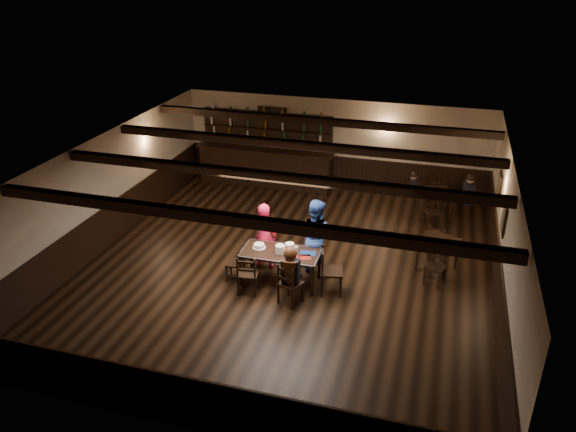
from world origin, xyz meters
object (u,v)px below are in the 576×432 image
(chair_near_right, at_px, (288,282))
(cake, at_px, (259,246))
(dining_table, at_px, (281,255))
(chair_near_left, at_px, (247,272))
(man_blue, at_px, (315,236))
(bar_counter, at_px, (266,161))
(woman_pink, at_px, (264,236))

(chair_near_right, xyz_separation_m, cake, (-0.89, 0.81, 0.26))
(dining_table, relative_size, chair_near_left, 1.87)
(man_blue, bearing_deg, bar_counter, -45.15)
(chair_near_left, bearing_deg, chair_near_right, -7.64)
(bar_counter, bearing_deg, dining_table, -68.52)
(chair_near_left, relative_size, cake, 3.17)
(dining_table, bearing_deg, bar_counter, 111.48)
(chair_near_left, height_order, woman_pink, woman_pink)
(bar_counter, bearing_deg, cake, -73.13)
(dining_table, distance_m, bar_counter, 5.75)
(chair_near_left, height_order, bar_counter, bar_counter)
(cake, bearing_deg, woman_pink, 96.17)
(dining_table, distance_m, chair_near_left, 0.84)
(dining_table, xyz_separation_m, chair_near_left, (-0.53, -0.64, -0.15))
(chair_near_left, distance_m, chair_near_right, 0.92)
(dining_table, distance_m, chair_near_right, 0.86)
(woman_pink, height_order, bar_counter, bar_counter)
(chair_near_left, relative_size, woman_pink, 0.58)
(woman_pink, bearing_deg, cake, 91.26)
(chair_near_right, bearing_deg, chair_near_left, 172.36)
(dining_table, distance_m, cake, 0.51)
(chair_near_left, bearing_deg, woman_pink, 91.26)
(woman_pink, xyz_separation_m, cake, (0.05, -0.51, 0.01))
(chair_near_left, relative_size, man_blue, 0.52)
(dining_table, bearing_deg, woman_pink, 134.77)
(man_blue, distance_m, bar_counter, 5.39)
(dining_table, relative_size, chair_near_right, 1.84)
(woman_pink, relative_size, man_blue, 0.90)
(woman_pink, bearing_deg, bar_counter, -76.96)
(chair_near_left, bearing_deg, dining_table, 50.35)
(chair_near_left, distance_m, man_blue, 1.76)
(chair_near_left, height_order, chair_near_right, chair_near_right)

